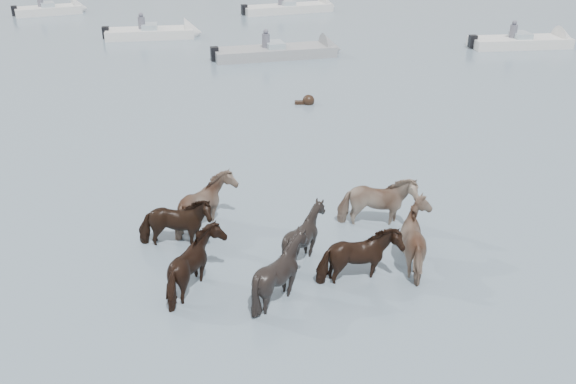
{
  "coord_description": "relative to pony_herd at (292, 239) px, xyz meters",
  "views": [
    {
      "loc": [
        0.4,
        -9.07,
        7.03
      ],
      "look_at": [
        1.02,
        3.27,
        1.1
      ],
      "focal_mm": 39.17,
      "sensor_mm": 36.0,
      "label": 1
    }
  ],
  "objects": [
    {
      "name": "ground",
      "position": [
        -1.06,
        -2.27,
        -0.49
      ],
      "size": [
        400.0,
        400.0,
        0.0
      ],
      "primitive_type": "plane",
      "color": "slate",
      "rests_on": "ground"
    },
    {
      "name": "pony_herd",
      "position": [
        0.0,
        0.0,
        0.0
      ],
      "size": [
        6.87,
        4.36,
        1.49
      ],
      "color": "black",
      "rests_on": "ground"
    },
    {
      "name": "swimming_pony",
      "position": [
        1.14,
        10.72,
        -0.39
      ],
      "size": [
        0.72,
        0.44,
        0.44
      ],
      "color": "black",
      "rests_on": "ground"
    },
    {
      "name": "motorboat_a",
      "position": [
        -5.55,
        22.67,
        -0.26
      ],
      "size": [
        5.25,
        2.12,
        1.92
      ],
      "rotation": [
        0.0,
        0.0,
        0.11
      ],
      "color": "silver",
      "rests_on": "ground"
    },
    {
      "name": "motorboat_b",
      "position": [
        0.96,
        18.07,
        -0.27
      ],
      "size": [
        6.34,
        2.83,
        1.92
      ],
      "rotation": [
        0.0,
        0.0,
        0.21
      ],
      "color": "gray",
      "rests_on": "ground"
    },
    {
      "name": "motorboat_c",
      "position": [
        2.13,
        30.21,
        -0.27
      ],
      "size": [
        6.39,
        3.42,
        1.92
      ],
      "rotation": [
        0.0,
        0.0,
        0.31
      ],
      "color": "silver",
      "rests_on": "ground"
    },
    {
      "name": "motorboat_d",
      "position": [
        13.2,
        19.52,
        -0.26
      ],
      "size": [
        5.59,
        2.0,
        1.92
      ],
      "rotation": [
        0.0,
        0.0,
        0.08
      ],
      "color": "silver",
      "rests_on": "ground"
    },
    {
      "name": "motorboat_f",
      "position": [
        -13.14,
        30.35,
        -0.26
      ],
      "size": [
        4.67,
        3.14,
        1.92
      ],
      "rotation": [
        0.0,
        0.0,
        0.39
      ],
      "color": "silver",
      "rests_on": "ground"
    }
  ]
}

